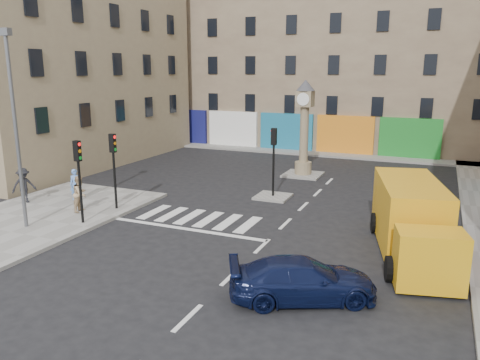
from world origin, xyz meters
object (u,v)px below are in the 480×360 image
Objects in this scene: traffic_light_left_near at (79,169)px; yellow_van at (412,220)px; navy_sedan at (303,280)px; pedestrian_dark at (24,185)px; traffic_light_island at (274,151)px; clock_pillar at (304,122)px; pedestrian_blue at (76,184)px; pedestrian_tan at (80,194)px; lamp_post at (15,120)px; traffic_light_left_far at (114,159)px.

yellow_van is at bearing 10.12° from traffic_light_left_near.
navy_sedan is at bearing -130.58° from yellow_van.
yellow_van is 4.12× the size of pedestrian_dark.
traffic_light_island is 11.78m from navy_sedan.
traffic_light_left_near is at bearing -114.55° from clock_pillar.
pedestrian_blue is 0.90× the size of pedestrian_dark.
pedestrian_tan reaches higher than pedestrian_blue.
clock_pillar is at bearing 90.00° from traffic_light_island.
navy_sedan is 2.72× the size of pedestrian_blue.
traffic_light_island is at bearing -2.93° from navy_sedan.
yellow_van reaches higher than pedestrian_tan.
traffic_light_island is 12.52m from lamp_post.
pedestrian_tan is at bearing 76.46° from lamp_post.
traffic_light_island is 0.83× the size of navy_sedan.
traffic_light_left_far reaches higher than navy_sedan.
traffic_light_left_near is at bearing 176.92° from yellow_van.
traffic_light_left_near is at bearing 48.88° from navy_sedan.
navy_sedan is (10.96, -2.84, -1.97)m from traffic_light_left_near.
traffic_light_left_far is 12.31m from navy_sedan.
yellow_van is at bearing -99.13° from pedestrian_tan.
pedestrian_tan is (-14.95, -1.12, -0.27)m from yellow_van.
traffic_light_island is at bearing 48.29° from lamp_post.
traffic_light_left_far is at bearing 37.86° from navy_sedan.
yellow_van is at bearing 0.19° from traffic_light_left_far.
traffic_light_left_far is 0.61× the size of clock_pillar.
pedestrian_tan is (-7.54, -12.47, -2.52)m from clock_pillar.
pedestrian_tan is at bearing 171.10° from yellow_van.
pedestrian_dark reaches higher than pedestrian_blue.
traffic_light_left_far is 2.26× the size of pedestrian_blue.
yellow_van is at bearing -53.96° from navy_sedan.
clock_pillar is at bearing 65.45° from traffic_light_left_near.
clock_pillar is at bearing -10.93° from navy_sedan.
traffic_light_left_far is at bearing -64.39° from pedestrian_blue.
navy_sedan is 16.46m from pedestrian_dark.
pedestrian_dark is at bearing -150.20° from traffic_light_island.
lamp_post reaches higher than traffic_light_left_far.
pedestrian_tan is at bearing 133.28° from traffic_light_left_near.
clock_pillar reaches higher than pedestrian_tan.
pedestrian_dark is (-2.01, -1.52, 0.09)m from pedestrian_blue.
traffic_light_island reaches higher than pedestrian_dark.
yellow_van is at bearing 13.85° from lamp_post.
traffic_light_left_far is at bearing -118.94° from clock_pillar.
navy_sedan is at bearing -77.53° from pedestrian_blue.
yellow_van is (7.40, -5.35, -1.29)m from traffic_light_island.
traffic_light_left_far is at bearing 166.99° from yellow_van.
pedestrian_tan is (-7.54, -6.48, -1.56)m from traffic_light_island.
traffic_light_left_near reaches higher than pedestrian_dark.
traffic_light_island is at bearing 130.92° from yellow_van.
clock_pillar is at bearing -14.70° from pedestrian_dark.
traffic_light_island is 6.07m from clock_pillar.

